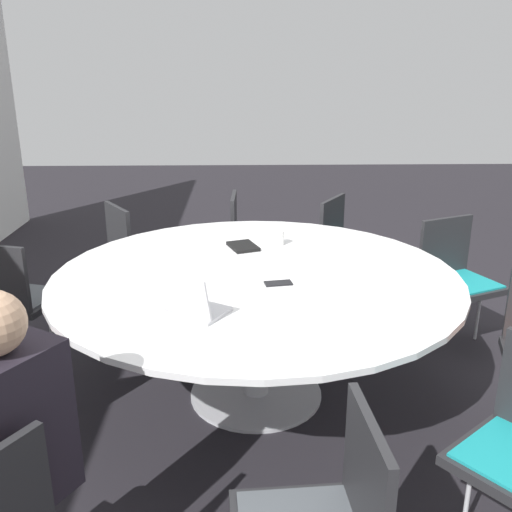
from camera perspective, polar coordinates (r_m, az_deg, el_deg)
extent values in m
plane|color=black|center=(3.41, 0.00, -13.67)|extent=(16.00, 16.00, 0.00)
cylinder|color=#B7B7BC|center=(3.40, 0.00, -13.53)|extent=(0.76, 0.76, 0.02)
cylinder|color=#B7B7BC|center=(3.23, 0.00, -8.10)|extent=(0.14, 0.14, 0.70)
cylinder|color=white|center=(3.08, 0.00, -2.03)|extent=(2.19, 2.19, 0.03)
cube|color=#262628|center=(1.85, 11.02, -20.97)|extent=(0.42, 0.06, 0.40)
cylinder|color=silver|center=(2.61, 20.50, -20.99)|extent=(0.02, 0.02, 0.41)
cylinder|color=silver|center=(3.26, 23.72, -12.85)|extent=(0.02, 0.02, 0.41)
cube|color=#262628|center=(4.02, 19.92, -2.82)|extent=(0.56, 0.57, 0.04)
cube|color=teal|center=(4.01, 19.96, -2.47)|extent=(0.49, 0.50, 0.01)
cube|color=#262628|center=(4.08, 18.37, 0.94)|extent=(0.19, 0.40, 0.40)
cylinder|color=silver|center=(4.22, 21.35, -5.24)|extent=(0.02, 0.02, 0.41)
cylinder|color=silver|center=(3.99, 17.69, -6.25)|extent=(0.02, 0.02, 0.41)
cube|color=#262628|center=(4.47, 9.79, 0.20)|extent=(0.60, 0.59, 0.04)
cube|color=teal|center=(4.47, 9.81, 0.51)|extent=(0.52, 0.52, 0.01)
cube|color=#262628|center=(4.48, 7.62, 3.27)|extent=(0.37, 0.25, 0.40)
cylinder|color=silver|center=(4.71, 10.43, -1.80)|extent=(0.02, 0.02, 0.41)
cylinder|color=silver|center=(4.39, 8.79, -3.22)|extent=(0.02, 0.02, 0.41)
cube|color=#262628|center=(4.60, 0.23, 1.01)|extent=(0.46, 0.44, 0.04)
cube|color=#4C5156|center=(4.60, 0.23, 1.32)|extent=(0.40, 0.38, 0.01)
cube|color=#262628|center=(4.55, -2.23, 3.66)|extent=(0.42, 0.05, 0.40)
cylinder|color=silver|center=(4.85, 0.24, -0.88)|extent=(0.02, 0.02, 0.41)
cylinder|color=silver|center=(4.51, 0.21, -2.40)|extent=(0.02, 0.02, 0.41)
cube|color=#262628|center=(4.44, -11.05, -0.04)|extent=(0.60, 0.59, 0.04)
cube|color=red|center=(4.43, -11.07, 0.28)|extent=(0.53, 0.52, 0.01)
cube|color=#262628|center=(4.30, -13.60, 2.27)|extent=(0.37, 0.25, 0.40)
cylinder|color=silver|center=(4.67, -11.77, -2.06)|extent=(0.02, 0.02, 0.41)
cylinder|color=silver|center=(4.36, -9.91, -3.46)|extent=(0.02, 0.02, 0.41)
cube|color=#262628|center=(3.84, -22.34, -4.11)|extent=(0.53, 0.54, 0.04)
cube|color=#4C5156|center=(3.83, -22.39, -3.75)|extent=(0.46, 0.48, 0.01)
cylinder|color=silver|center=(4.03, -24.02, -6.73)|extent=(0.02, 0.02, 0.41)
cylinder|color=silver|center=(3.83, -19.75, -7.55)|extent=(0.02, 0.02, 0.41)
cylinder|color=silver|center=(3.22, -23.81, -13.29)|extent=(0.02, 0.02, 0.41)
cube|color=#231E28|center=(2.03, -23.42, -15.84)|extent=(0.42, 0.37, 0.55)
cube|color=silver|center=(2.62, -6.26, -5.39)|extent=(0.33, 0.36, 0.02)
cube|color=silver|center=(2.51, -7.62, -3.90)|extent=(0.20, 0.28, 0.20)
cube|color=black|center=(2.51, -7.54, -3.86)|extent=(0.17, 0.25, 0.17)
cube|color=black|center=(3.50, -1.30, 0.97)|extent=(0.25, 0.21, 0.02)
cylinder|color=white|center=(3.55, 2.23, 1.81)|extent=(0.07, 0.07, 0.09)
cube|color=black|center=(2.93, 2.24, -2.73)|extent=(0.09, 0.15, 0.01)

